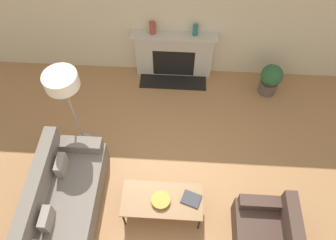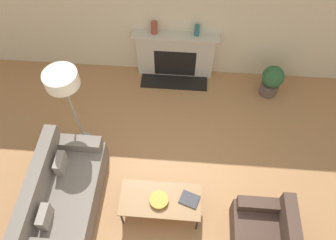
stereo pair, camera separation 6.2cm
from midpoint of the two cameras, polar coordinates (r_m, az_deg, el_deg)
The scene contains 12 objects.
ground_plane at distance 5.58m, azimuth -0.85°, elevation -13.88°, with size 18.00×18.00×0.00m, color #A87547.
wall_back at distance 6.29m, azimuth 1.49°, elevation 18.26°, with size 18.00×0.06×2.90m.
fireplace at distance 6.78m, azimuth 1.55°, elevation 11.16°, with size 1.67×0.59×1.06m.
couch at distance 5.49m, azimuth -17.54°, elevation -12.52°, with size 0.93×1.90×0.89m.
armchair_near at distance 5.29m, azimuth 16.72°, elevation -18.12°, with size 0.83×0.84×0.82m.
coffee_table at distance 5.12m, azimuth -0.97°, elevation -13.80°, with size 1.23×0.58×0.46m.
bowl at distance 5.05m, azimuth -1.23°, elevation -13.74°, with size 0.29×0.29×0.06m.
book at distance 5.09m, azimuth 4.11°, elevation -13.62°, with size 0.33×0.30×0.02m.
floor_lamp at distance 5.09m, azimuth -17.53°, elevation 6.15°, with size 0.51×0.51×1.76m.
mantel_vase_left at distance 6.38m, azimuth -2.14°, elevation 15.75°, with size 0.12×0.12×0.24m.
mantel_vase_center_left at distance 6.36m, azimuth 5.35°, elevation 15.28°, with size 0.10×0.10×0.22m.
potted_plant at distance 6.83m, azimuth 17.88°, elevation 6.61°, with size 0.43×0.43×0.69m.
Camera 2 is at (0.27, -2.01, 5.19)m, focal length 35.00 mm.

